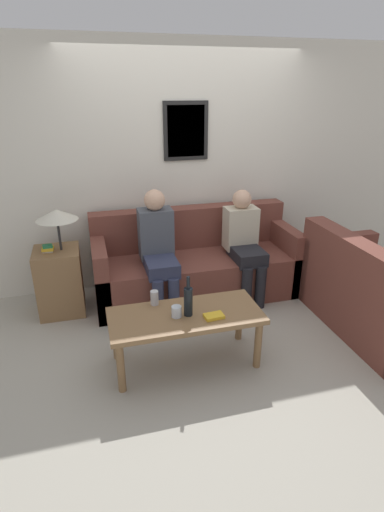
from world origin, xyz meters
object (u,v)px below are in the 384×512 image
couch_side (375,299)px  drinking_glass (176,312)px  person_right (244,241)px  wine_bottle (188,301)px  couch_main (195,265)px  coffee_table (186,321)px  person_left (158,247)px

couch_side → drinking_glass: (-1.89, -0.04, 0.19)m
couch_side → person_right: size_ratio=1.32×
couch_side → person_right: 1.38m
couch_side → person_right: bearing=43.2°
drinking_glass → person_right: 1.41m
wine_bottle → person_right: person_right is taller
couch_main → drinking_glass: bearing=-112.2°
drinking_glass → coffee_table: bearing=16.5°
wine_bottle → couch_main: bearing=71.8°
couch_side → coffee_table: size_ratio=1.24×
couch_side → drinking_glass: size_ratio=16.84×
coffee_table → person_left: bearing=91.5°
couch_main → coffee_table: (-0.41, -1.18, 0.08)m
couch_main → wine_bottle: 1.30m
drinking_glass → person_right: size_ratio=0.08×
couch_side → wine_bottle: 1.82m
couch_main → person_left: size_ratio=1.79×
coffee_table → drinking_glass: size_ratio=13.54×
drinking_glass → couch_side: bearing=1.2°
coffee_table → person_right: (0.89, 0.99, 0.23)m
wine_bottle → person_left: 1.01m
couch_side → wine_bottle: bearing=91.2°
coffee_table → drinking_glass: 0.14m
couch_main → person_right: size_ratio=1.89×
drinking_glass → person_left: size_ratio=0.07×
person_left → drinking_glass: bearing=-92.9°
couch_side → coffee_table: 1.81m
person_left → person_right: (0.92, 0.01, -0.03)m
drinking_glass → person_left: person_left is taller
wine_bottle → person_left: bearing=92.5°
coffee_table → drinking_glass: (-0.08, -0.02, 0.11)m
wine_bottle → person_left: (-0.04, 1.01, 0.07)m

